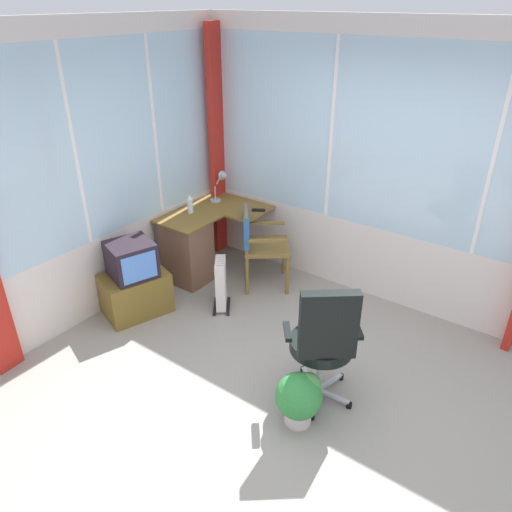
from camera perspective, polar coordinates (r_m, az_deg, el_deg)
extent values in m
cube|color=gray|center=(4.10, 3.76, -17.39)|extent=(4.84, 5.60, 0.06)
cube|color=silver|center=(5.17, -18.38, -2.26)|extent=(3.84, 0.06, 0.79)
cube|color=silver|center=(4.68, -20.80, 11.57)|extent=(3.76, 0.06, 1.80)
cube|color=silver|center=(4.53, -23.10, 23.58)|extent=(3.84, 0.06, 0.18)
cube|color=white|center=(4.68, -20.80, 11.57)|extent=(0.04, 0.07, 1.80)
cube|color=white|center=(5.25, -12.12, 14.41)|extent=(0.04, 0.07, 1.80)
cube|color=silver|center=(5.28, 15.35, -1.11)|extent=(0.06, 4.60, 0.79)
cube|color=silver|center=(4.81, 17.33, 12.51)|extent=(0.06, 4.50, 1.80)
cube|color=silver|center=(4.66, 19.22, 24.27)|extent=(0.06, 4.60, 0.18)
cube|color=white|center=(4.63, 26.30, 10.31)|extent=(0.07, 0.04, 1.80)
cube|color=white|center=(5.09, 9.06, 14.25)|extent=(0.07, 0.04, 1.80)
cube|color=red|center=(5.85, -4.62, 12.70)|extent=(0.24, 0.09, 2.68)
cube|color=brown|center=(5.57, -6.10, 5.29)|extent=(1.15, 0.55, 0.02)
cube|color=brown|center=(5.53, -0.67, 5.28)|extent=(0.55, 0.31, 0.02)
cube|color=brown|center=(5.51, -8.27, 0.49)|extent=(0.40, 0.51, 0.72)
cylinder|color=#4C4C51|center=(5.46, -1.14, 0.59)|extent=(0.04, 0.04, 0.73)
cylinder|color=#4C4C51|center=(5.55, -11.36, 0.46)|extent=(0.04, 0.04, 0.73)
cylinder|color=#B2B7BC|center=(5.81, -4.80, 6.56)|extent=(0.13, 0.13, 0.02)
cylinder|color=#B2B7BC|center=(5.78, -4.83, 7.40)|extent=(0.02, 0.02, 0.17)
cylinder|color=#B2B7BC|center=(5.74, -4.34, 9.03)|extent=(0.03, 0.11, 0.15)
cone|color=#B2B7BC|center=(5.74, -3.72, 9.41)|extent=(0.13, 0.13, 0.12)
cube|color=black|center=(5.51, 0.30, 5.43)|extent=(0.12, 0.15, 0.02)
cylinder|color=silver|center=(5.49, -7.76, 5.85)|extent=(0.06, 0.06, 0.16)
cone|color=white|center=(5.45, -7.83, 6.90)|extent=(0.06, 0.06, 0.06)
cylinder|color=brown|center=(5.26, 3.73, -2.33)|extent=(0.04, 0.04, 0.46)
cylinder|color=brown|center=(5.64, 3.31, -0.06)|extent=(0.04, 0.04, 0.46)
cylinder|color=brown|center=(5.23, -1.07, -2.42)|extent=(0.04, 0.04, 0.46)
cylinder|color=brown|center=(5.62, -1.16, -0.13)|extent=(0.04, 0.04, 0.46)
cube|color=brown|center=(5.31, 1.23, 1.14)|extent=(0.67, 0.67, 0.04)
cube|color=brown|center=(5.21, -1.17, 3.33)|extent=(0.36, 0.29, 0.42)
cube|color=#2D599C|center=(5.20, -1.17, 3.54)|extent=(0.40, 0.33, 0.35)
cube|color=brown|center=(5.04, 1.39, 1.82)|extent=(0.30, 0.37, 0.03)
cube|color=brown|center=(5.43, 1.12, 3.88)|extent=(0.30, 0.37, 0.03)
cube|color=#B7B7BF|center=(4.14, 5.31, -15.44)|extent=(0.20, 0.24, 0.02)
cylinder|color=black|center=(4.14, 3.30, -15.75)|extent=(0.05, 0.05, 0.05)
cube|color=#B7B7BF|center=(4.06, 6.97, -16.65)|extent=(0.27, 0.13, 0.02)
cylinder|color=black|center=(3.98, 6.60, -18.26)|extent=(0.05, 0.05, 0.05)
cube|color=#B7B7BF|center=(4.12, 9.09, -16.00)|extent=(0.05, 0.28, 0.02)
cylinder|color=black|center=(4.10, 10.91, -16.89)|extent=(0.05, 0.05, 0.05)
cube|color=#B7B7BF|center=(4.24, 8.67, -14.46)|extent=(0.28, 0.11, 0.02)
cylinder|color=black|center=(4.34, 9.96, -13.83)|extent=(0.05, 0.05, 0.05)
cube|color=#B7B7BF|center=(4.25, 6.41, -14.13)|extent=(0.18, 0.25, 0.02)
cylinder|color=black|center=(4.36, 5.56, -13.20)|extent=(0.05, 0.05, 0.05)
cylinder|color=#B7B7BF|center=(4.01, 7.48, -13.02)|extent=(0.05, 0.05, 0.41)
cylinder|color=black|center=(3.86, 7.72, -10.26)|extent=(0.50, 0.50, 0.09)
cube|color=black|center=(3.52, 8.55, -8.08)|extent=(0.33, 0.39, 0.55)
cube|color=black|center=(3.83, 11.86, -8.50)|extent=(0.20, 0.18, 0.04)
cube|color=black|center=(3.74, 3.72, -8.88)|extent=(0.20, 0.18, 0.04)
cube|color=brown|center=(5.11, -13.96, -4.31)|extent=(0.75, 0.62, 0.44)
cube|color=black|center=(4.91, -14.49, -0.39)|extent=(0.53, 0.51, 0.36)
cube|color=#548BE5|center=(4.74, -13.56, -1.35)|extent=(0.33, 0.12, 0.28)
cube|color=silver|center=(4.88, -4.23, -4.02)|extent=(0.08, 0.09, 0.54)
cube|color=silver|center=(4.92, -4.21, -3.76)|extent=(0.08, 0.09, 0.54)
cube|color=silver|center=(4.95, -4.19, -3.50)|extent=(0.08, 0.09, 0.54)
cube|color=silver|center=(4.99, -4.16, -3.24)|extent=(0.08, 0.09, 0.54)
cube|color=silver|center=(5.03, -4.14, -2.99)|extent=(0.08, 0.09, 0.54)
cube|color=silver|center=(5.06, -4.12, -2.75)|extent=(0.08, 0.09, 0.54)
cube|color=silver|center=(5.10, -4.09, -2.50)|extent=(0.08, 0.09, 0.54)
cube|color=black|center=(5.14, -3.27, -5.93)|extent=(0.27, 0.21, 0.03)
cube|color=black|center=(5.15, -4.84, -5.93)|extent=(0.27, 0.21, 0.03)
cube|color=silver|center=(5.12, -4.08, -2.02)|extent=(0.09, 0.10, 0.37)
cylinder|color=silver|center=(3.92, 4.95, -18.17)|extent=(0.21, 0.21, 0.13)
sphere|color=#31843C|center=(3.78, 5.08, -16.11)|extent=(0.36, 0.36, 0.36)
sphere|color=#4C9245|center=(3.77, 6.19, -14.91)|extent=(0.20, 0.20, 0.20)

